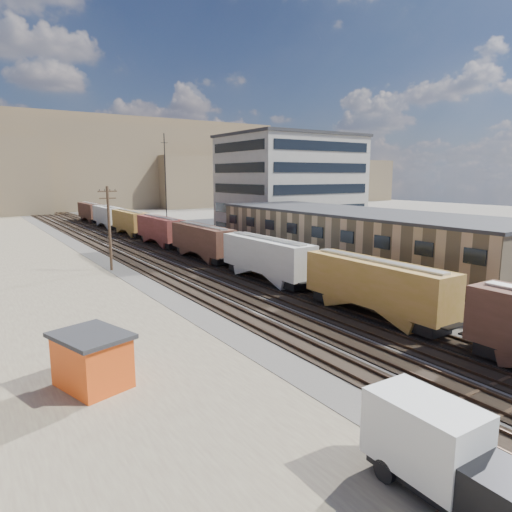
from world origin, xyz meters
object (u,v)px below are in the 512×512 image
utility_pole_north (109,226)px  maintenance_shed (92,359)px  box_truck (442,453)px  freight_train (179,233)px  parked_car_blue (266,239)px

utility_pole_north → maintenance_shed: size_ratio=2.08×
box_truck → freight_train: bearing=75.7°
box_truck → parked_car_blue: bearing=61.3°
freight_train → utility_pole_north: utility_pole_north is taller
freight_train → box_truck: size_ratio=19.32×
box_truck → utility_pole_north: bearing=88.2°
freight_train → box_truck: (-13.71, -53.62, -1.12)m
utility_pole_north → box_truck: utility_pole_north is taller
maintenance_shed → parked_car_blue: 53.84m
box_truck → maintenance_shed: 17.48m
freight_train → box_truck: freight_train is taller
box_truck → parked_car_blue: box_truck is taller
utility_pole_north → parked_car_blue: (28.14, 8.29, -4.50)m
freight_train → box_truck: bearing=-104.3°
box_truck → parked_car_blue: 61.54m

